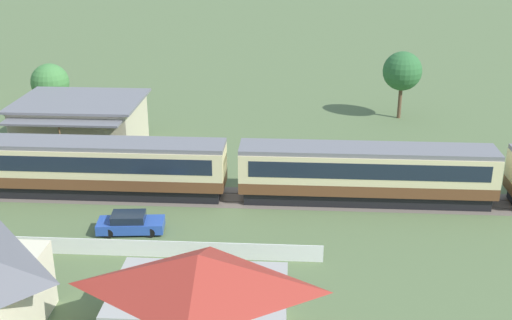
{
  "coord_description": "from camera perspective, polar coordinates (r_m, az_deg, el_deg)",
  "views": [
    {
      "loc": [
        3.63,
        -41.72,
        18.78
      ],
      "look_at": [
        0.79,
        2.88,
        1.63
      ],
      "focal_mm": 45.0,
      "sensor_mm": 36.0,
      "label": 1
    }
  ],
  "objects": [
    {
      "name": "passenger_train",
      "position": [
        44.7,
        -1.78,
        -0.76
      ],
      "size": [
        73.38,
        3.0,
        4.0
      ],
      "color": "brown",
      "rests_on": "ground_plane"
    },
    {
      "name": "yard_tree_0",
      "position": [
        63.77,
        12.88,
        7.7
      ],
      "size": [
        3.76,
        3.76,
        6.58
      ],
      "color": "brown",
      "rests_on": "ground_plane"
    },
    {
      "name": "cottage_red_roof_2",
      "position": [
        30.42,
        -5.06,
        -11.89
      ],
      "size": [
        8.73,
        5.62,
        4.44
      ],
      "color": "#9E9E99",
      "rests_on": "ground_plane"
    },
    {
      "name": "parked_car_blue",
      "position": [
        41.28,
        -11.11,
        -5.55
      ],
      "size": [
        4.29,
        2.1,
        1.28
      ],
      "rotation": [
        0.0,
        0.0,
        0.1
      ],
      "color": "#284CA8",
      "rests_on": "ground_plane"
    },
    {
      "name": "station_building",
      "position": [
        56.12,
        -15.23,
        3.07
      ],
      "size": [
        10.35,
        9.34,
        4.37
      ],
      "color": "beige",
      "rests_on": "ground_plane"
    },
    {
      "name": "ground_plane",
      "position": [
        45.9,
        -1.22,
        -3.16
      ],
      "size": [
        600.0,
        600.0,
        0.0
      ],
      "primitive_type": "plane",
      "color": "#566B42"
    },
    {
      "name": "picket_fence_front",
      "position": [
        41.07,
        -21.38,
        -6.97
      ],
      "size": [
        37.55,
        0.06,
        1.05
      ],
      "primitive_type": "cube",
      "color": "white",
      "rests_on": "ground_plane"
    },
    {
      "name": "railway_track",
      "position": [
        46.14,
        -7.04,
        -3.18
      ],
      "size": [
        143.21,
        3.6,
        0.04
      ],
      "color": "#665B51",
      "rests_on": "ground_plane"
    },
    {
      "name": "yard_tree_1",
      "position": [
        64.79,
        -17.84,
        6.57
      ],
      "size": [
        3.61,
        3.61,
        5.57
      ],
      "color": "#4C3823",
      "rests_on": "ground_plane"
    }
  ]
}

